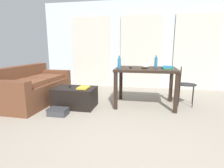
{
  "coord_description": "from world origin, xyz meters",
  "views": [
    {
      "loc": [
        0.16,
        -2.12,
        1.2
      ],
      "look_at": [
        -0.54,
        1.56,
        0.44
      ],
      "focal_mm": 28.43,
      "sensor_mm": 36.0,
      "label": 1
    }
  ],
  "objects_px": {
    "bottle_far": "(156,62)",
    "book_stack": "(167,67)",
    "coffee_table": "(75,97)",
    "bowl": "(145,66)",
    "couch": "(33,88)",
    "tv_remote_on_table": "(131,68)",
    "craft_table": "(146,73)",
    "shoebox": "(58,112)",
    "scissors": "(140,67)",
    "magazine": "(84,88)",
    "tv_remote_primary": "(70,86)",
    "wire_chair": "(184,81)",
    "bottle_near": "(119,63)"
  },
  "relations": [
    {
      "from": "bowl",
      "to": "shoebox",
      "type": "height_order",
      "value": "bowl"
    },
    {
      "from": "book_stack",
      "to": "bottle_near",
      "type": "bearing_deg",
      "value": -169.14
    },
    {
      "from": "tv_remote_primary",
      "to": "bottle_near",
      "type": "bearing_deg",
      "value": -18.36
    },
    {
      "from": "wire_chair",
      "to": "bottle_near",
      "type": "height_order",
      "value": "bottle_near"
    },
    {
      "from": "bottle_near",
      "to": "scissors",
      "type": "distance_m",
      "value": 0.58
    },
    {
      "from": "couch",
      "to": "book_stack",
      "type": "relative_size",
      "value": 5.81
    },
    {
      "from": "craft_table",
      "to": "bottle_near",
      "type": "bearing_deg",
      "value": -160.74
    },
    {
      "from": "craft_table",
      "to": "scissors",
      "type": "distance_m",
      "value": 0.27
    },
    {
      "from": "craft_table",
      "to": "shoebox",
      "type": "xyz_separation_m",
      "value": [
        -1.54,
        -0.9,
        -0.62
      ]
    },
    {
      "from": "tv_remote_on_table",
      "to": "tv_remote_primary",
      "type": "distance_m",
      "value": 1.33
    },
    {
      "from": "bottle_near",
      "to": "magazine",
      "type": "relative_size",
      "value": 0.89
    },
    {
      "from": "tv_remote_on_table",
      "to": "shoebox",
      "type": "xyz_separation_m",
      "value": [
        -1.22,
        -0.84,
        -0.74
      ]
    },
    {
      "from": "couch",
      "to": "craft_table",
      "type": "xyz_separation_m",
      "value": [
        2.45,
        0.25,
        0.36
      ]
    },
    {
      "from": "scissors",
      "to": "tv_remote_on_table",
      "type": "bearing_deg",
      "value": -125.64
    },
    {
      "from": "bottle_near",
      "to": "magazine",
      "type": "xyz_separation_m",
      "value": [
        -0.69,
        -0.22,
        -0.48
      ]
    },
    {
      "from": "scissors",
      "to": "couch",
      "type": "bearing_deg",
      "value": -168.77
    },
    {
      "from": "bottle_far",
      "to": "tv_remote_on_table",
      "type": "distance_m",
      "value": 0.55
    },
    {
      "from": "bowl",
      "to": "book_stack",
      "type": "distance_m",
      "value": 0.45
    },
    {
      "from": "scissors",
      "to": "magazine",
      "type": "relative_size",
      "value": 0.4
    },
    {
      "from": "wire_chair",
      "to": "magazine",
      "type": "bearing_deg",
      "value": -163.73
    },
    {
      "from": "coffee_table",
      "to": "tv_remote_on_table",
      "type": "distance_m",
      "value": 1.3
    },
    {
      "from": "wire_chair",
      "to": "bowl",
      "type": "distance_m",
      "value": 0.9
    },
    {
      "from": "shoebox",
      "to": "craft_table",
      "type": "bearing_deg",
      "value": 30.32
    },
    {
      "from": "coffee_table",
      "to": "magazine",
      "type": "xyz_separation_m",
      "value": [
        0.2,
        -0.01,
        0.22
      ]
    },
    {
      "from": "coffee_table",
      "to": "bottle_far",
      "type": "bearing_deg",
      "value": 17.52
    },
    {
      "from": "tv_remote_primary",
      "to": "bottle_far",
      "type": "bearing_deg",
      "value": -11.53
    },
    {
      "from": "bowl",
      "to": "shoebox",
      "type": "relative_size",
      "value": 0.5
    },
    {
      "from": "coffee_table",
      "to": "bowl",
      "type": "xyz_separation_m",
      "value": [
        1.4,
        0.35,
        0.64
      ]
    },
    {
      "from": "book_stack",
      "to": "magazine",
      "type": "xyz_separation_m",
      "value": [
        -1.64,
        -0.4,
        -0.4
      ]
    },
    {
      "from": "craft_table",
      "to": "book_stack",
      "type": "distance_m",
      "value": 0.45
    },
    {
      "from": "bottle_near",
      "to": "bowl",
      "type": "height_order",
      "value": "bottle_near"
    },
    {
      "from": "magazine",
      "to": "craft_table",
      "type": "bearing_deg",
      "value": 19.18
    },
    {
      "from": "scissors",
      "to": "tv_remote_primary",
      "type": "relative_size",
      "value": 0.76
    },
    {
      "from": "shoebox",
      "to": "bottle_near",
      "type": "bearing_deg",
      "value": 35.33
    },
    {
      "from": "coffee_table",
      "to": "bottle_far",
      "type": "distance_m",
      "value": 1.83
    },
    {
      "from": "bowl",
      "to": "tv_remote_on_table",
      "type": "bearing_deg",
      "value": -177.85
    },
    {
      "from": "bottle_far",
      "to": "shoebox",
      "type": "height_order",
      "value": "bottle_far"
    },
    {
      "from": "craft_table",
      "to": "book_stack",
      "type": "xyz_separation_m",
      "value": [
        0.43,
        -0.0,
        0.13
      ]
    },
    {
      "from": "tv_remote_on_table",
      "to": "scissors",
      "type": "relative_size",
      "value": 1.5
    },
    {
      "from": "bottle_far",
      "to": "book_stack",
      "type": "bearing_deg",
      "value": -28.45
    },
    {
      "from": "couch",
      "to": "coffee_table",
      "type": "height_order",
      "value": "couch"
    },
    {
      "from": "coffee_table",
      "to": "book_stack",
      "type": "distance_m",
      "value": 1.98
    },
    {
      "from": "couch",
      "to": "bottle_far",
      "type": "height_order",
      "value": "bottle_far"
    },
    {
      "from": "couch",
      "to": "bottle_near",
      "type": "bearing_deg",
      "value": 2.02
    },
    {
      "from": "coffee_table",
      "to": "shoebox",
      "type": "relative_size",
      "value": 2.39
    },
    {
      "from": "coffee_table",
      "to": "craft_table",
      "type": "bearing_deg",
      "value": 15.45
    },
    {
      "from": "bowl",
      "to": "craft_table",
      "type": "bearing_deg",
      "value": 67.53
    },
    {
      "from": "bowl",
      "to": "tv_remote_on_table",
      "type": "relative_size",
      "value": 1.01
    },
    {
      "from": "wire_chair",
      "to": "book_stack",
      "type": "distance_m",
      "value": 0.51
    },
    {
      "from": "couch",
      "to": "shoebox",
      "type": "xyz_separation_m",
      "value": [
        0.91,
        -0.65,
        -0.26
      ]
    }
  ]
}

